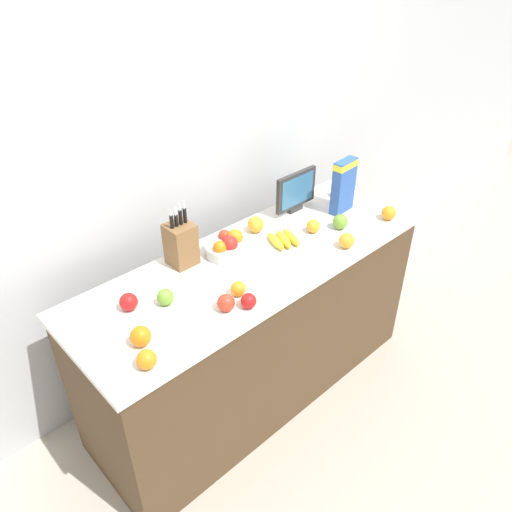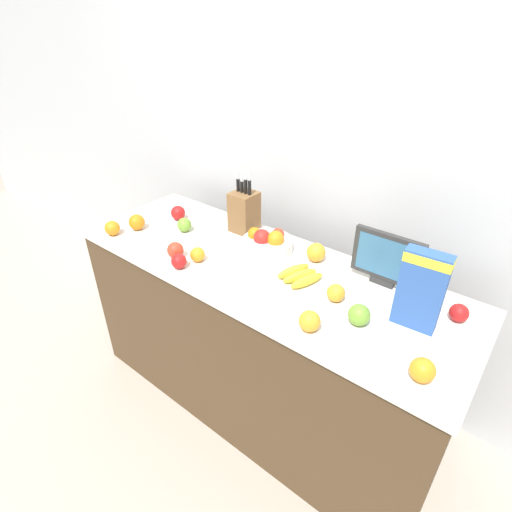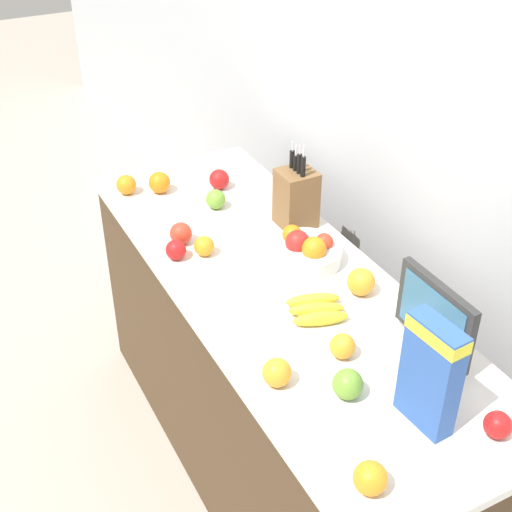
{
  "view_description": "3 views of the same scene",
  "coord_description": "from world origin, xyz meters",
  "px_view_note": "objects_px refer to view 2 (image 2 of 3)",
  "views": [
    {
      "loc": [
        -1.38,
        -1.49,
        2.33
      ],
      "look_at": [
        -0.03,
        -0.04,
        0.97
      ],
      "focal_mm": 35.0,
      "sensor_mm": 36.0,
      "label": 1
    },
    {
      "loc": [
        0.96,
        -1.23,
        1.91
      ],
      "look_at": [
        0.0,
        -0.03,
        0.98
      ],
      "focal_mm": 28.0,
      "sensor_mm": 36.0,
      "label": 2
    },
    {
      "loc": [
        1.64,
        -0.94,
        2.27
      ],
      "look_at": [
        -0.09,
        -0.03,
        0.97
      ],
      "focal_mm": 50.0,
      "sensor_mm": 36.0,
      "label": 3
    }
  ],
  "objects_px": {
    "cereal_box": "(422,287)",
    "orange_front_right": "(336,293)",
    "apple_near_bananas": "(178,213)",
    "orange_front_center": "(316,252)",
    "knife_block": "(244,211)",
    "orange_mid_right": "(137,222)",
    "apple_leftmost": "(459,313)",
    "orange_by_cereal": "(198,255)",
    "small_monitor": "(386,258)",
    "apple_by_knife_block": "(179,261)",
    "orange_back_center": "(422,370)",
    "orange_near_bowl": "(112,228)",
    "apple_rear": "(184,225)",
    "banana_bunch": "(300,276)",
    "apple_front": "(359,315)",
    "orange_front_left": "(310,321)",
    "fruit_bowl": "(267,242)",
    "apple_middle": "(175,250)"
  },
  "relations": [
    {
      "from": "cereal_box",
      "to": "orange_front_right",
      "type": "relative_size",
      "value": 4.21
    },
    {
      "from": "apple_near_bananas",
      "to": "orange_front_center",
      "type": "relative_size",
      "value": 0.9
    },
    {
      "from": "knife_block",
      "to": "orange_mid_right",
      "type": "height_order",
      "value": "knife_block"
    },
    {
      "from": "apple_leftmost",
      "to": "orange_by_cereal",
      "type": "height_order",
      "value": "same"
    },
    {
      "from": "small_monitor",
      "to": "apple_by_knife_block",
      "type": "height_order",
      "value": "small_monitor"
    },
    {
      "from": "apple_leftmost",
      "to": "orange_back_center",
      "type": "distance_m",
      "value": 0.37
    },
    {
      "from": "apple_leftmost",
      "to": "orange_by_cereal",
      "type": "relative_size",
      "value": 1.01
    },
    {
      "from": "small_monitor",
      "to": "orange_front_center",
      "type": "height_order",
      "value": "small_monitor"
    },
    {
      "from": "apple_near_bananas",
      "to": "orange_near_bowl",
      "type": "distance_m",
      "value": 0.36
    },
    {
      "from": "orange_mid_right",
      "to": "knife_block",
      "type": "bearing_deg",
      "value": 37.64
    },
    {
      "from": "apple_leftmost",
      "to": "orange_near_bowl",
      "type": "distance_m",
      "value": 1.66
    },
    {
      "from": "apple_rear",
      "to": "orange_by_cereal",
      "type": "xyz_separation_m",
      "value": [
        0.27,
        -0.17,
        -0.0
      ]
    },
    {
      "from": "banana_bunch",
      "to": "orange_mid_right",
      "type": "height_order",
      "value": "orange_mid_right"
    },
    {
      "from": "knife_block",
      "to": "apple_front",
      "type": "xyz_separation_m",
      "value": [
        0.82,
        -0.32,
        -0.07
      ]
    },
    {
      "from": "orange_back_center",
      "to": "orange_front_left",
      "type": "height_order",
      "value": "same"
    },
    {
      "from": "banana_bunch",
      "to": "orange_front_left",
      "type": "xyz_separation_m",
      "value": [
        0.2,
        -0.25,
        0.02
      ]
    },
    {
      "from": "apple_near_bananas",
      "to": "orange_front_right",
      "type": "distance_m",
      "value": 1.07
    },
    {
      "from": "small_monitor",
      "to": "banana_bunch",
      "type": "bearing_deg",
      "value": -146.54
    },
    {
      "from": "small_monitor",
      "to": "orange_front_left",
      "type": "relative_size",
      "value": 3.64
    },
    {
      "from": "orange_by_cereal",
      "to": "orange_near_bowl",
      "type": "bearing_deg",
      "value": -170.27
    },
    {
      "from": "orange_front_right",
      "to": "orange_by_cereal",
      "type": "relative_size",
      "value": 1.05
    },
    {
      "from": "cereal_box",
      "to": "orange_front_left",
      "type": "distance_m",
      "value": 0.41
    },
    {
      "from": "fruit_bowl",
      "to": "apple_leftmost",
      "type": "distance_m",
      "value": 0.88
    },
    {
      "from": "knife_block",
      "to": "orange_near_bowl",
      "type": "xyz_separation_m",
      "value": [
        -0.51,
        -0.47,
        -0.07
      ]
    },
    {
      "from": "orange_back_center",
      "to": "knife_block",
      "type": "bearing_deg",
      "value": 158.04
    },
    {
      "from": "orange_back_center",
      "to": "orange_front_left",
      "type": "distance_m",
      "value": 0.4
    },
    {
      "from": "banana_bunch",
      "to": "orange_near_bowl",
      "type": "height_order",
      "value": "orange_near_bowl"
    },
    {
      "from": "fruit_bowl",
      "to": "orange_front_right",
      "type": "bearing_deg",
      "value": -18.45
    },
    {
      "from": "orange_back_center",
      "to": "fruit_bowl",
      "type": "bearing_deg",
      "value": 158.17
    },
    {
      "from": "banana_bunch",
      "to": "orange_near_bowl",
      "type": "distance_m",
      "value": 1.03
    },
    {
      "from": "apple_near_bananas",
      "to": "orange_front_center",
      "type": "xyz_separation_m",
      "value": [
        0.84,
        0.1,
        0.0
      ]
    },
    {
      "from": "apple_by_knife_block",
      "to": "apple_middle",
      "type": "xyz_separation_m",
      "value": [
        -0.08,
        0.05,
        0.0
      ]
    },
    {
      "from": "apple_leftmost",
      "to": "apple_middle",
      "type": "distance_m",
      "value": 1.23
    },
    {
      "from": "apple_leftmost",
      "to": "knife_block",
      "type": "bearing_deg",
      "value": 176.46
    },
    {
      "from": "apple_middle",
      "to": "orange_front_right",
      "type": "distance_m",
      "value": 0.78
    },
    {
      "from": "fruit_bowl",
      "to": "apple_middle",
      "type": "relative_size",
      "value": 3.15
    },
    {
      "from": "apple_front",
      "to": "apple_by_knife_block",
      "type": "bearing_deg",
      "value": -169.33
    },
    {
      "from": "orange_by_cereal",
      "to": "orange_mid_right",
      "type": "bearing_deg",
      "value": 176.83
    },
    {
      "from": "apple_rear",
      "to": "apple_middle",
      "type": "bearing_deg",
      "value": -51.62
    },
    {
      "from": "cereal_box",
      "to": "orange_by_cereal",
      "type": "distance_m",
      "value": 0.98
    },
    {
      "from": "small_monitor",
      "to": "orange_mid_right",
      "type": "bearing_deg",
      "value": -165.02
    },
    {
      "from": "cereal_box",
      "to": "apple_rear",
      "type": "distance_m",
      "value": 1.23
    },
    {
      "from": "small_monitor",
      "to": "orange_back_center",
      "type": "bearing_deg",
      "value": -53.63
    },
    {
      "from": "cereal_box",
      "to": "apple_middle",
      "type": "height_order",
      "value": "cereal_box"
    },
    {
      "from": "cereal_box",
      "to": "banana_bunch",
      "type": "relative_size",
      "value": 1.52
    },
    {
      "from": "apple_middle",
      "to": "orange_back_center",
      "type": "relative_size",
      "value": 0.97
    },
    {
      "from": "apple_by_knife_block",
      "to": "orange_front_center",
      "type": "distance_m",
      "value": 0.63
    },
    {
      "from": "small_monitor",
      "to": "apple_front",
      "type": "relative_size",
      "value": 3.53
    },
    {
      "from": "banana_bunch",
      "to": "orange_front_right",
      "type": "bearing_deg",
      "value": -9.8
    },
    {
      "from": "small_monitor",
      "to": "orange_front_center",
      "type": "distance_m",
      "value": 0.33
    }
  ]
}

